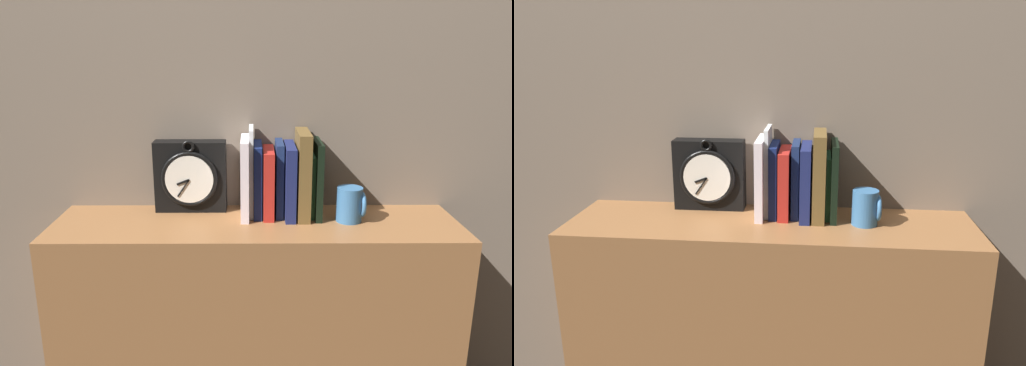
{
  "view_description": "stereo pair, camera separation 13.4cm",
  "coord_description": "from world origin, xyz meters",
  "views": [
    {
      "loc": [
        -0.01,
        -1.29,
        1.2
      ],
      "look_at": [
        0.0,
        0.0,
        0.83
      ],
      "focal_mm": 35.0,
      "sensor_mm": 36.0,
      "label": 1
    },
    {
      "loc": [
        0.13,
        -1.29,
        1.2
      ],
      "look_at": [
        0.0,
        0.0,
        0.83
      ],
      "focal_mm": 35.0,
      "sensor_mm": 36.0,
      "label": 2
    }
  ],
  "objects": [
    {
      "name": "book_slot2_navy",
      "position": [
        0.01,
        0.07,
        0.82
      ],
      "size": [
        0.02,
        0.14,
        0.21
      ],
      "color": "navy",
      "rests_on": "bookshelf"
    },
    {
      "name": "book_slot7_green",
      "position": [
        0.16,
        0.08,
        0.81
      ],
      "size": [
        0.01,
        0.13,
        0.18
      ],
      "color": "#2E6C41",
      "rests_on": "bookshelf"
    },
    {
      "name": "wall_back",
      "position": [
        0.0,
        0.18,
        1.3
      ],
      "size": [
        6.0,
        0.05,
        2.6
      ],
      "color": "#756656",
      "rests_on": "ground_plane"
    },
    {
      "name": "book_slot6_brown",
      "position": [
        0.13,
        0.06,
        0.84
      ],
      "size": [
        0.03,
        0.16,
        0.24
      ],
      "color": "brown",
      "rests_on": "bookshelf"
    },
    {
      "name": "book_slot8_black",
      "position": [
        0.17,
        0.06,
        0.83
      ],
      "size": [
        0.02,
        0.15,
        0.22
      ],
      "color": "black",
      "rests_on": "bookshelf"
    },
    {
      "name": "bookshelf",
      "position": [
        0.0,
        0.0,
        0.36
      ],
      "size": [
        1.12,
        0.3,
        0.72
      ],
      "color": "#936038",
      "rests_on": "ground_plane"
    },
    {
      "name": "mug",
      "position": [
        0.26,
        0.01,
        0.77
      ],
      "size": [
        0.08,
        0.07,
        0.1
      ],
      "color": "teal",
      "rests_on": "bookshelf"
    },
    {
      "name": "book_slot1_white",
      "position": [
        -0.01,
        0.08,
        0.84
      ],
      "size": [
        0.01,
        0.12,
        0.25
      ],
      "color": "white",
      "rests_on": "bookshelf"
    },
    {
      "name": "book_slot5_navy",
      "position": [
        0.09,
        0.06,
        0.82
      ],
      "size": [
        0.03,
        0.16,
        0.21
      ],
      "color": "navy",
      "rests_on": "bookshelf"
    },
    {
      "name": "book_slot3_red",
      "position": [
        0.04,
        0.07,
        0.82
      ],
      "size": [
        0.03,
        0.15,
        0.19
      ],
      "color": "red",
      "rests_on": "bookshelf"
    },
    {
      "name": "clock",
      "position": [
        -0.19,
        0.11,
        0.82
      ],
      "size": [
        0.21,
        0.07,
        0.22
      ],
      "color": "black",
      "rests_on": "bookshelf"
    },
    {
      "name": "book_slot0_white",
      "position": [
        -0.03,
        0.06,
        0.83
      ],
      "size": [
        0.02,
        0.16,
        0.22
      ],
      "color": "white",
      "rests_on": "bookshelf"
    },
    {
      "name": "book_slot4_navy",
      "position": [
        0.07,
        0.08,
        0.82
      ],
      "size": [
        0.02,
        0.13,
        0.21
      ],
      "color": "#18274E",
      "rests_on": "bookshelf"
    }
  ]
}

